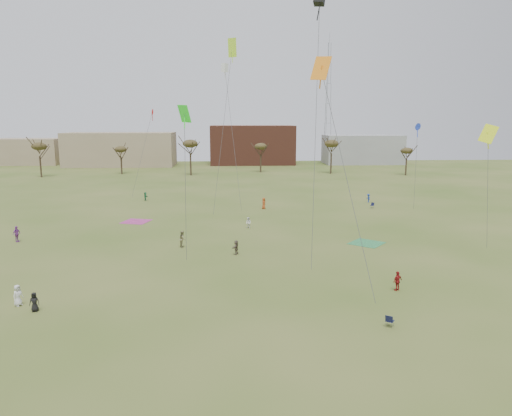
{
  "coord_description": "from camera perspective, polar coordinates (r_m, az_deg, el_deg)",
  "views": [
    {
      "loc": [
        -2.58,
        -32.43,
        13.71
      ],
      "look_at": [
        0.0,
        12.0,
        5.5
      ],
      "focal_mm": 33.56,
      "sensor_mm": 36.0,
      "label": 1
    }
  ],
  "objects": [
    {
      "name": "camp_chair_right",
      "position": [
        77.65,
        13.67,
        0.18
      ],
      "size": [
        0.74,
        0.74,
        0.87
      ],
      "rotation": [
        0.0,
        0.0,
        5.57
      ],
      "color": "#131635",
      "rests_on": "ground"
    },
    {
      "name": "flyer_far_a",
      "position": [
        84.69,
        -13.05,
        1.37
      ],
      "size": [
        1.04,
        1.4,
        1.47
      ],
      "primitive_type": "imported",
      "rotation": [
        0.0,
        0.0,
        2.08
      ],
      "color": "#267449",
      "rests_on": "ground"
    },
    {
      "name": "building_grey",
      "position": [
        156.61,
        12.55,
        6.83
      ],
      "size": [
        24.0,
        12.0,
        9.0
      ],
      "primitive_type": "cube",
      "color": "gray",
      "rests_on": "ground"
    },
    {
      "name": "tree_line",
      "position": [
        111.75,
        -3.48,
        7.04
      ],
      "size": [
        117.44,
        49.32,
        8.91
      ],
      "color": "#3A2B1E",
      "rests_on": "ground"
    },
    {
      "name": "ground",
      "position": [
        35.3,
        1.16,
        -12.4
      ],
      "size": [
        260.0,
        260.0,
        0.0
      ],
      "primitive_type": "plane",
      "color": "#3C591B",
      "rests_on": "ground"
    },
    {
      "name": "spectator_fore_a",
      "position": [
        40.98,
        16.52,
        -8.34
      ],
      "size": [
        1.03,
        0.83,
        1.63
      ],
      "primitive_type": "imported",
      "rotation": [
        0.0,
        0.0,
        3.67
      ],
      "color": "maroon",
      "rests_on": "ground"
    },
    {
      "name": "spectator_fore_c",
      "position": [
        49.61,
        -2.38,
        -4.7
      ],
      "size": [
        0.96,
        1.45,
        1.5
      ],
      "primitive_type": "imported",
      "rotation": [
        0.0,
        0.0,
        4.31
      ],
      "color": "brown",
      "rests_on": "ground"
    },
    {
      "name": "flyer_far_b",
      "position": [
        74.77,
        0.93,
        0.57
      ],
      "size": [
        0.86,
        1.01,
        1.75
      ],
      "primitive_type": "imported",
      "rotation": [
        0.0,
        0.0,
        1.14
      ],
      "color": "#AA481D",
      "rests_on": "ground"
    },
    {
      "name": "blanket_plum",
      "position": [
        67.53,
        -14.1,
        -1.58
      ],
      "size": [
        4.24,
        4.24,
        0.03
      ],
      "primitive_type": "cube",
      "rotation": [
        0.0,
        0.0,
        2.86
      ],
      "color": "#B83887",
      "rests_on": "ground"
    },
    {
      "name": "flyer_far_c",
      "position": [
        82.85,
        13.24,
        1.16
      ],
      "size": [
        0.71,
        1.03,
        1.46
      ],
      "primitive_type": "imported",
      "rotation": [
        0.0,
        0.0,
        4.9
      ],
      "color": "#213F9A",
      "rests_on": "ground"
    },
    {
      "name": "camp_chair_center",
      "position": [
        34.25,
        15.64,
        -13.08
      ],
      "size": [
        0.72,
        0.73,
        0.87
      ],
      "rotation": [
        0.0,
        0.0,
        2.53
      ],
      "color": "#141839",
      "rests_on": "ground"
    },
    {
      "name": "building_brick",
      "position": [
        152.81,
        -0.48,
        7.56
      ],
      "size": [
        26.0,
        16.0,
        12.0
      ],
      "primitive_type": "cube",
      "color": "brown",
      "rests_on": "ground"
    },
    {
      "name": "radio_tower",
      "position": [
        160.86,
        8.56,
        12.3
      ],
      "size": [
        1.51,
        1.72,
        41.0
      ],
      "color": "#9EA3A8",
      "rests_on": "ground"
    },
    {
      "name": "flyer_near_left",
      "position": [
        40.42,
        -26.53,
        -9.3
      ],
      "size": [
        0.84,
        0.94,
        1.62
      ],
      "primitive_type": "imported",
      "rotation": [
        0.0,
        0.0,
        1.05
      ],
      "color": "silver",
      "rests_on": "ground"
    },
    {
      "name": "spectator_mid_d",
      "position": [
        60.96,
        -26.64,
        -2.78
      ],
      "size": [
        0.79,
        1.17,
        1.85
      ],
      "primitive_type": "imported",
      "rotation": [
        0.0,
        0.0,
        1.22
      ],
      "color": "purple",
      "rests_on": "ground"
    },
    {
      "name": "blanket_olive",
      "position": [
        55.52,
        13.05,
        -4.12
      ],
      "size": [
        4.68,
        4.68,
        0.03
      ],
      "primitive_type": "cube",
      "rotation": [
        0.0,
        0.0,
        0.87
      ],
      "color": "#328C4E",
      "rests_on": "ground"
    },
    {
      "name": "spectator_mid_e",
      "position": [
        61.36,
        -0.9,
        -1.78
      ],
      "size": [
        0.87,
        0.87,
        1.42
      ],
      "primitive_type": "imported",
      "rotation": [
        0.0,
        0.0,
        5.51
      ],
      "color": "white",
      "rests_on": "ground"
    },
    {
      "name": "flyer_mid_a",
      "position": [
        38.81,
        -24.91,
        -10.12
      ],
      "size": [
        0.74,
        0.53,
        1.43
      ],
      "primitive_type": "imported",
      "rotation": [
        0.0,
        0.0,
        0.1
      ],
      "color": "black",
      "rests_on": "ground"
    },
    {
      "name": "building_tan",
      "position": [
        151.2,
        -15.81,
        6.76
      ],
      "size": [
        32.0,
        14.0,
        10.0
      ],
      "primitive_type": "cube",
      "color": "#937F60",
      "rests_on": "ground"
    },
    {
      "name": "spectator_fore_b",
      "position": [
        52.96,
        -8.74,
        -3.67
      ],
      "size": [
        0.72,
        0.9,
        1.81
      ],
      "primitive_type": "imported",
      "rotation": [
        0.0,
        0.0,
        1.61
      ],
      "color": "olive",
      "rests_on": "ground"
    },
    {
      "name": "building_tan_west",
      "position": [
        166.85,
        -25.44,
        6.11
      ],
      "size": [
        20.0,
        12.0,
        8.0
      ],
      "primitive_type": "cube",
      "color": "#937F60",
      "rests_on": "ground"
    },
    {
      "name": "kites_aloft",
      "position": [
        51.87,
        1.66,
        17.01
      ],
      "size": [
        51.36,
        66.68,
        24.09
      ],
      "color": "silver",
      "rests_on": "ground"
    }
  ]
}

